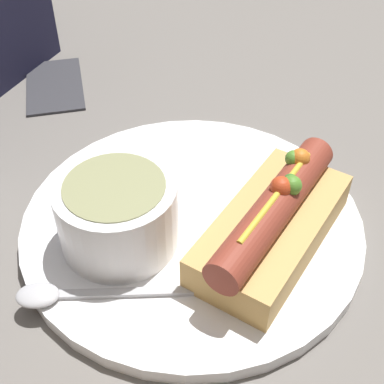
% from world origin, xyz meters
% --- Properties ---
extents(ground_plane, '(4.00, 4.00, 0.00)m').
position_xyz_m(ground_plane, '(0.00, 0.00, 0.00)').
color(ground_plane, slate).
extents(dinner_plate, '(0.30, 0.30, 0.01)m').
position_xyz_m(dinner_plate, '(0.00, 0.00, 0.01)').
color(dinner_plate, white).
rests_on(dinner_plate, ground_plane).
extents(hot_dog, '(0.17, 0.10, 0.06)m').
position_xyz_m(hot_dog, '(0.01, -0.07, 0.04)').
color(hot_dog, tan).
rests_on(hot_dog, dinner_plate).
extents(soup_bowl, '(0.10, 0.10, 0.06)m').
position_xyz_m(soup_bowl, '(-0.05, 0.04, 0.05)').
color(soup_bowl, white).
rests_on(soup_bowl, dinner_plate).
extents(spoon, '(0.09, 0.15, 0.01)m').
position_xyz_m(spoon, '(-0.11, 0.04, 0.02)').
color(spoon, '#B7B7BC').
rests_on(spoon, dinner_plate).
extents(napkin, '(0.14, 0.13, 0.01)m').
position_xyz_m(napkin, '(0.15, 0.25, 0.00)').
color(napkin, '#333338').
rests_on(napkin, ground_plane).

